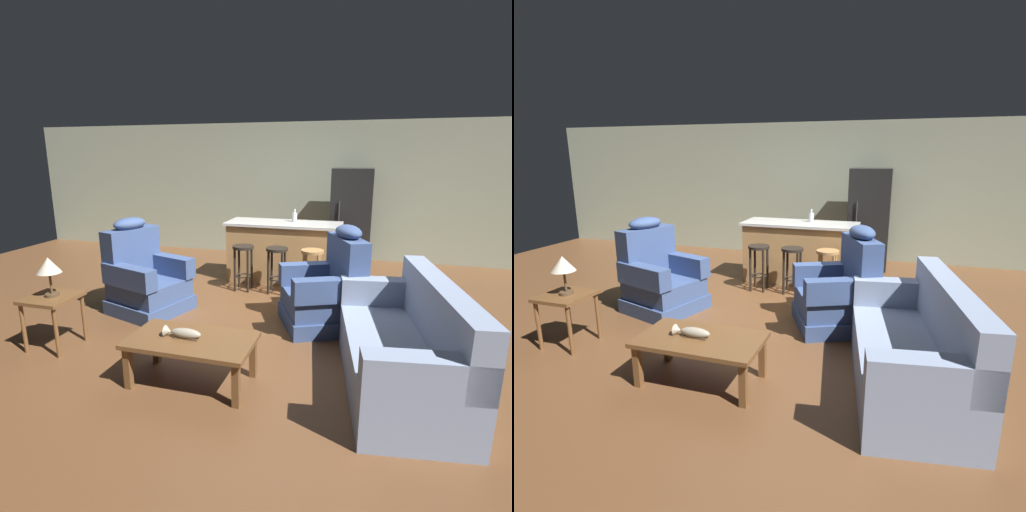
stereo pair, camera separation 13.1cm
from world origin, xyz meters
The scene contains 15 objects.
ground_plane centered at (0.00, 0.00, 0.00)m, with size 12.00×12.00×0.00m.
back_wall centered at (0.00, 3.12, 1.30)m, with size 12.00×0.05×2.60m.
coffee_table centered at (-0.13, -1.83, 0.36)m, with size 1.10×0.60×0.42m.
fish_figurine centered at (-0.21, -1.84, 0.46)m, with size 0.34×0.10×0.10m.
couch centered at (1.65, -1.33, 0.34)m, with size 1.11×2.00×0.94m.
recliner_near_lamp centered at (-1.45, -0.40, 0.42)m, with size 1.05×1.05×1.20m.
recliner_near_island centered at (0.87, -0.24, 0.42)m, with size 1.11×1.11×1.20m.
end_table centered at (-1.80, -1.59, 0.46)m, with size 0.48×0.48×0.56m.
table_lamp centered at (-1.80, -1.58, 0.87)m, with size 0.24×0.24×0.41m.
kitchen_island centered at (0.00, 1.35, 0.48)m, with size 1.80×0.70×0.95m.
bar_stool_left centered at (-0.47, 0.72, 0.47)m, with size 0.32×0.32×0.68m.
bar_stool_middle centered at (0.04, 0.72, 0.47)m, with size 0.32×0.32×0.68m.
bar_stool_right centered at (0.55, 0.72, 0.47)m, with size 0.32×0.32×0.68m.
refrigerator centered at (0.97, 2.55, 0.88)m, with size 0.70×0.69×1.76m.
bottle_tall_green centered at (0.15, 1.47, 1.03)m, with size 0.08×0.08×0.20m.
Camera 1 is at (1.29, -4.74, 1.95)m, focal length 28.00 mm.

